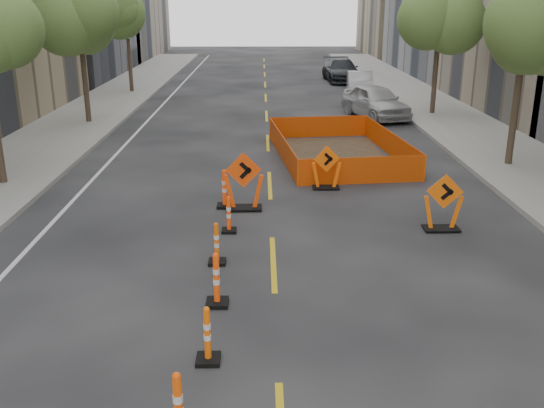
{
  "coord_description": "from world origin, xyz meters",
  "views": [
    {
      "loc": [
        -0.24,
        -8.43,
        5.6
      ],
      "look_at": [
        -0.01,
        4.87,
        1.1
      ],
      "focal_mm": 40.0,
      "sensor_mm": 36.0,
      "label": 1
    }
  ],
  "objects_px": {
    "channelizer_7": "(224,188)",
    "channelizer_6": "(229,214)",
    "channelizer_4": "(216,279)",
    "parked_car_mid": "(360,83)",
    "chevron_sign_center": "(326,167)",
    "parked_car_near": "(375,101)",
    "chevron_sign_left": "(244,181)",
    "channelizer_3": "(207,335)",
    "channelizer_5": "(217,243)",
    "parked_car_far": "(341,70)",
    "chevron_sign_right": "(444,202)"
  },
  "relations": [
    {
      "from": "chevron_sign_right",
      "to": "parked_car_mid",
      "type": "height_order",
      "value": "chevron_sign_right"
    },
    {
      "from": "channelizer_4",
      "to": "channelizer_6",
      "type": "relative_size",
      "value": 1.15
    },
    {
      "from": "chevron_sign_left",
      "to": "chevron_sign_center",
      "type": "xyz_separation_m",
      "value": [
        2.5,
        1.93,
        -0.14
      ]
    },
    {
      "from": "channelizer_3",
      "to": "chevron_sign_center",
      "type": "relative_size",
      "value": 0.73
    },
    {
      "from": "channelizer_7",
      "to": "chevron_sign_center",
      "type": "relative_size",
      "value": 0.8
    },
    {
      "from": "channelizer_4",
      "to": "parked_car_far",
      "type": "relative_size",
      "value": 0.2
    },
    {
      "from": "parked_car_far",
      "to": "chevron_sign_center",
      "type": "bearing_deg",
      "value": -100.74
    },
    {
      "from": "channelizer_4",
      "to": "parked_car_mid",
      "type": "height_order",
      "value": "parked_car_mid"
    },
    {
      "from": "channelizer_5",
      "to": "parked_car_near",
      "type": "xyz_separation_m",
      "value": [
        6.66,
        17.51,
        0.32
      ]
    },
    {
      "from": "channelizer_3",
      "to": "chevron_sign_right",
      "type": "xyz_separation_m",
      "value": [
        5.47,
        5.85,
        0.25
      ]
    },
    {
      "from": "parked_car_near",
      "to": "parked_car_mid",
      "type": "height_order",
      "value": "parked_car_near"
    },
    {
      "from": "channelizer_4",
      "to": "parked_car_mid",
      "type": "relative_size",
      "value": 0.26
    },
    {
      "from": "channelizer_7",
      "to": "channelizer_6",
      "type": "bearing_deg",
      "value": -83.52
    },
    {
      "from": "channelizer_4",
      "to": "parked_car_far",
      "type": "bearing_deg",
      "value": 78.89
    },
    {
      "from": "chevron_sign_right",
      "to": "channelizer_4",
      "type": "bearing_deg",
      "value": -135.86
    },
    {
      "from": "chevron_sign_center",
      "to": "channelizer_3",
      "type": "bearing_deg",
      "value": -121.52
    },
    {
      "from": "chevron_sign_right",
      "to": "chevron_sign_center",
      "type": "bearing_deg",
      "value": 134.04
    },
    {
      "from": "channelizer_3",
      "to": "chevron_sign_right",
      "type": "relative_size",
      "value": 0.67
    },
    {
      "from": "parked_car_far",
      "to": "channelizer_3",
      "type": "bearing_deg",
      "value": -103.14
    },
    {
      "from": "channelizer_7",
      "to": "chevron_sign_right",
      "type": "distance_m",
      "value": 5.96
    },
    {
      "from": "channelizer_4",
      "to": "chevron_sign_left",
      "type": "distance_m",
      "value": 5.62
    },
    {
      "from": "chevron_sign_left",
      "to": "chevron_sign_center",
      "type": "relative_size",
      "value": 1.2
    },
    {
      "from": "channelizer_5",
      "to": "parked_car_mid",
      "type": "relative_size",
      "value": 0.23
    },
    {
      "from": "channelizer_5",
      "to": "chevron_sign_left",
      "type": "distance_m",
      "value": 3.72
    },
    {
      "from": "chevron_sign_right",
      "to": "channelizer_7",
      "type": "bearing_deg",
      "value": 169.9
    },
    {
      "from": "chevron_sign_center",
      "to": "chevron_sign_right",
      "type": "bearing_deg",
      "value": -69.08
    },
    {
      "from": "chevron_sign_right",
      "to": "parked_car_near",
      "type": "relative_size",
      "value": 0.31
    },
    {
      "from": "channelizer_4",
      "to": "chevron_sign_right",
      "type": "distance_m",
      "value": 6.72
    },
    {
      "from": "channelizer_3",
      "to": "chevron_sign_center",
      "type": "bearing_deg",
      "value": 73.08
    },
    {
      "from": "chevron_sign_right",
      "to": "chevron_sign_left",
      "type": "bearing_deg",
      "value": 170.09
    },
    {
      "from": "parked_car_mid",
      "to": "parked_car_far",
      "type": "distance_m",
      "value": 6.55
    },
    {
      "from": "channelizer_4",
      "to": "chevron_sign_right",
      "type": "xyz_separation_m",
      "value": [
        5.46,
        3.91,
        0.21
      ]
    },
    {
      "from": "chevron_sign_left",
      "to": "chevron_sign_center",
      "type": "distance_m",
      "value": 3.16
    },
    {
      "from": "channelizer_6",
      "to": "chevron_sign_center",
      "type": "xyz_separation_m",
      "value": [
        2.83,
        3.66,
        0.22
      ]
    },
    {
      "from": "chevron_sign_right",
      "to": "parked_car_mid",
      "type": "bearing_deg",
      "value": 94.9
    },
    {
      "from": "channelizer_3",
      "to": "channelizer_4",
      "type": "distance_m",
      "value": 1.94
    },
    {
      "from": "chevron_sign_left",
      "to": "channelizer_6",
      "type": "bearing_deg",
      "value": -105.63
    },
    {
      "from": "channelizer_4",
      "to": "channelizer_6",
      "type": "bearing_deg",
      "value": 89.48
    },
    {
      "from": "parked_car_mid",
      "to": "parked_car_far",
      "type": "height_order",
      "value": "parked_car_far"
    },
    {
      "from": "chevron_sign_left",
      "to": "chevron_sign_right",
      "type": "bearing_deg",
      "value": -23.08
    },
    {
      "from": "channelizer_3",
      "to": "channelizer_5",
      "type": "distance_m",
      "value": 3.88
    },
    {
      "from": "chevron_sign_center",
      "to": "parked_car_far",
      "type": "height_order",
      "value": "parked_car_far"
    },
    {
      "from": "channelizer_5",
      "to": "chevron_sign_right",
      "type": "relative_size",
      "value": 0.65
    },
    {
      "from": "chevron_sign_left",
      "to": "chevron_sign_right",
      "type": "xyz_separation_m",
      "value": [
        5.09,
        -1.7,
        -0.08
      ]
    },
    {
      "from": "chevron_sign_left",
      "to": "parked_car_far",
      "type": "relative_size",
      "value": 0.3
    },
    {
      "from": "channelizer_7",
      "to": "parked_car_mid",
      "type": "relative_size",
      "value": 0.26
    },
    {
      "from": "channelizer_3",
      "to": "channelizer_7",
      "type": "height_order",
      "value": "channelizer_7"
    },
    {
      "from": "chevron_sign_center",
      "to": "parked_car_near",
      "type": "xyz_separation_m",
      "value": [
        3.65,
        11.92,
        0.12
      ]
    },
    {
      "from": "channelizer_4",
      "to": "channelizer_5",
      "type": "relative_size",
      "value": 1.12
    },
    {
      "from": "chevron_sign_center",
      "to": "parked_car_far",
      "type": "xyz_separation_m",
      "value": [
        3.72,
        26.05,
        0.1
      ]
    }
  ]
}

